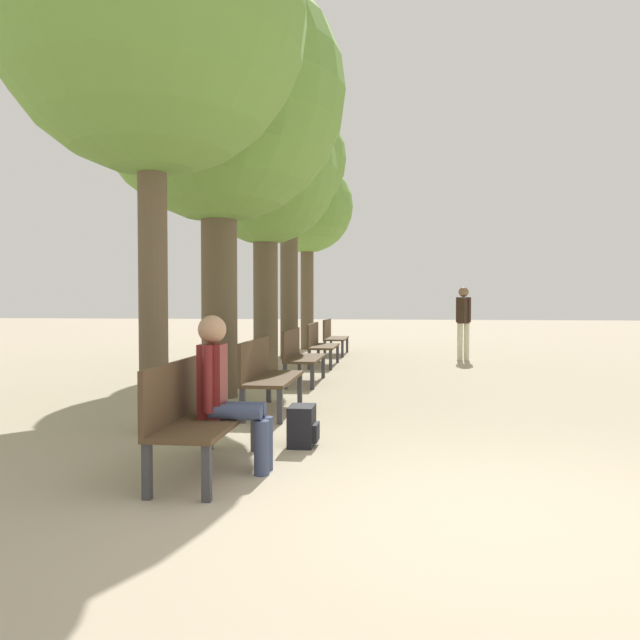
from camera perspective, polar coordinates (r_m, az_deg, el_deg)
name	(u,v)px	position (r m, az deg, el deg)	size (l,w,h in m)	color
ground_plane	(471,515)	(4.30, 13.66, -16.93)	(80.00, 80.00, 0.00)	tan
bench_row_0	(196,409)	(5.15, -11.31, -8.02)	(0.51, 1.53, 0.89)	#4C3823
bench_row_1	(266,371)	(7.72, -5.00, -4.70)	(0.51, 1.53, 0.89)	#4C3823
bench_row_2	(299,353)	(10.35, -1.90, -3.02)	(0.51, 1.53, 0.89)	#4C3823
bench_row_3	(319,342)	(13.01, -0.07, -2.03)	(0.51, 1.53, 0.89)	#4C3823
bench_row_4	(332,335)	(15.68, 1.14, -1.37)	(0.51, 1.53, 0.89)	#4C3823
tree_row_0	(151,19)	(7.24, -15.21, 25.05)	(3.20, 3.20, 5.86)	brown
tree_row_1	(218,97)	(9.38, -9.28, 19.47)	(3.58, 3.58, 6.06)	brown
tree_row_2	(265,175)	(12.22, -5.03, 13.07)	(2.77, 2.77, 5.22)	brown
tree_row_3	(289,164)	(14.91, -2.86, 14.10)	(2.67, 2.67, 5.97)	brown
tree_row_4	(307,209)	(17.67, -1.19, 10.13)	(2.57, 2.57, 5.27)	brown
person_seated	(226,389)	(5.09, -8.59, -6.25)	(0.59, 0.34, 1.26)	#384260
backpack	(302,426)	(5.97, -1.61, -9.68)	(0.27, 0.34, 0.38)	black
pedestrian_near	(463,318)	(14.58, 12.98, 0.15)	(0.34, 0.30, 1.68)	beige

